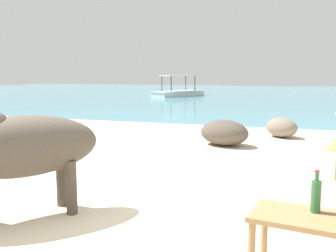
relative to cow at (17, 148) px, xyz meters
The scene contains 8 objects.
sand_beach 0.98m from the cow, 22.51° to the left, with size 18.00×14.00×0.04m, color beige.
water_surface 22.27m from the cow, 88.42° to the left, with size 60.00×36.00×0.03m, color teal.
cow is the anchor object (origin of this frame).
low_bench_table 2.68m from the cow, ahead, with size 0.82×0.55×0.47m.
bottle 2.69m from the cow, ahead, with size 0.07×0.07×0.30m.
shore_rock_large 4.64m from the cow, 74.98° to the left, with size 0.99×0.70×0.50m, color brown.
shore_rock_medium 6.26m from the cow, 69.08° to the left, with size 0.78×0.56×0.44m, color gray.
boat_white 20.38m from the cow, 102.50° to the left, with size 2.63×3.81×1.29m.
Camera 1 is at (1.91, -3.25, 1.46)m, focal length 41.44 mm.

